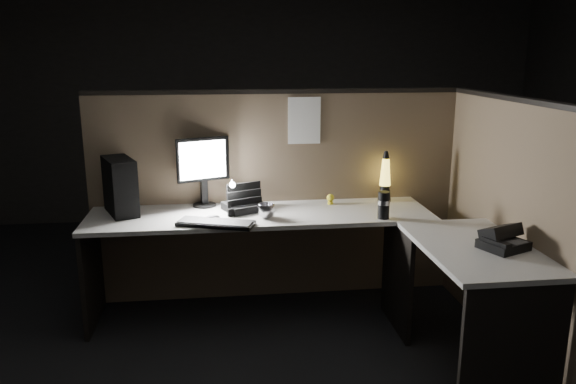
{
  "coord_description": "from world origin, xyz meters",
  "views": [
    {
      "loc": [
        -0.41,
        -3.02,
        1.79
      ],
      "look_at": [
        0.01,
        0.35,
        0.93
      ],
      "focal_mm": 35.0,
      "sensor_mm": 36.0,
      "label": 1
    }
  ],
  "objects": [
    {
      "name": "room_shell",
      "position": [
        0.0,
        0.0,
        1.62
      ],
      "size": [
        6.0,
        6.0,
        6.0
      ],
      "color": "silver",
      "rests_on": "ground"
    },
    {
      "name": "clip_lamp",
      "position": [
        -0.33,
        0.7,
        0.86
      ],
      "size": [
        0.04,
        0.17,
        0.21
      ],
      "color": "white",
      "rests_on": "desk"
    },
    {
      "name": "travel_mug",
      "position": [
        0.63,
        0.38,
        0.82
      ],
      "size": [
        0.08,
        0.08,
        0.18
      ],
      "primitive_type": "cylinder",
      "color": "black",
      "rests_on": "desk"
    },
    {
      "name": "figurine",
      "position": [
        0.36,
        0.77,
        0.78
      ],
      "size": [
        0.05,
        0.05,
        0.05
      ],
      "primitive_type": "sphere",
      "color": "yellow",
      "rests_on": "desk"
    },
    {
      "name": "floor",
      "position": [
        0.0,
        0.0,
        0.0
      ],
      "size": [
        6.0,
        6.0,
        0.0
      ],
      "primitive_type": "plane",
      "color": "black",
      "rests_on": "ground"
    },
    {
      "name": "keyboard",
      "position": [
        -0.45,
        0.36,
        0.74
      ],
      "size": [
        0.51,
        0.31,
        0.02
      ],
      "primitive_type": "cube",
      "rotation": [
        0.0,
        0.0,
        -0.34
      ],
      "color": "black",
      "rests_on": "desk"
    },
    {
      "name": "desk",
      "position": [
        0.18,
        0.25,
        0.58
      ],
      "size": [
        2.6,
        1.6,
        0.73
      ],
      "color": "#B8B6AE",
      "rests_on": "ground"
    },
    {
      "name": "pc_tower",
      "position": [
        -1.08,
        0.72,
        0.92
      ],
      "size": [
        0.28,
        0.39,
        0.37
      ],
      "primitive_type": "cube",
      "rotation": [
        0.0,
        0.0,
        0.38
      ],
      "color": "black",
      "rests_on": "desk"
    },
    {
      "name": "desk_phone",
      "position": [
        1.12,
        -0.26,
        0.78
      ],
      "size": [
        0.29,
        0.28,
        0.14
      ],
      "rotation": [
        0.0,
        0.0,
        0.4
      ],
      "color": "black",
      "rests_on": "desk"
    },
    {
      "name": "partition_back",
      "position": [
        0.0,
        0.93,
        0.75
      ],
      "size": [
        2.66,
        0.06,
        1.5
      ],
      "primitive_type": "cube",
      "color": "brown",
      "rests_on": "ground"
    },
    {
      "name": "steel_mug",
      "position": [
        -0.12,
        0.49,
        0.78
      ],
      "size": [
        0.15,
        0.15,
        0.09
      ],
      "primitive_type": "imported",
      "rotation": [
        0.0,
        0.0,
        0.36
      ],
      "color": "#B5B4BC",
      "rests_on": "desk"
    },
    {
      "name": "organizer",
      "position": [
        -0.25,
        0.7,
        0.77
      ],
      "size": [
        0.33,
        0.31,
        0.19
      ],
      "rotation": [
        0.0,
        0.0,
        0.42
      ],
      "color": "black",
      "rests_on": "desk"
    },
    {
      "name": "pinned_paper",
      "position": [
        0.19,
        0.9,
        1.31
      ],
      "size": [
        0.23,
        0.0,
        0.33
      ],
      "primitive_type": "cube",
      "color": "white",
      "rests_on": "partition_back"
    },
    {
      "name": "monitor",
      "position": [
        -0.53,
        0.84,
        1.02
      ],
      "size": [
        0.36,
        0.18,
        0.48
      ],
      "rotation": [
        0.0,
        0.0,
        0.37
      ],
      "color": "black",
      "rests_on": "desk"
    },
    {
      "name": "mouse",
      "position": [
        -0.47,
        0.46,
        0.75
      ],
      "size": [
        0.11,
        0.1,
        0.04
      ],
      "primitive_type": "ellipsoid",
      "rotation": [
        0.0,
        0.0,
        0.32
      ],
      "color": "black",
      "rests_on": "desk"
    },
    {
      "name": "partition_right",
      "position": [
        1.33,
        0.1,
        0.75
      ],
      "size": [
        0.06,
        1.66,
        1.5
      ],
      "primitive_type": "cube",
      "color": "brown",
      "rests_on": "ground"
    },
    {
      "name": "lava_lamp",
      "position": [
        0.77,
        0.81,
        0.88
      ],
      "size": [
        0.1,
        0.1,
        0.37
      ],
      "color": "black",
      "rests_on": "desk"
    }
  ]
}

